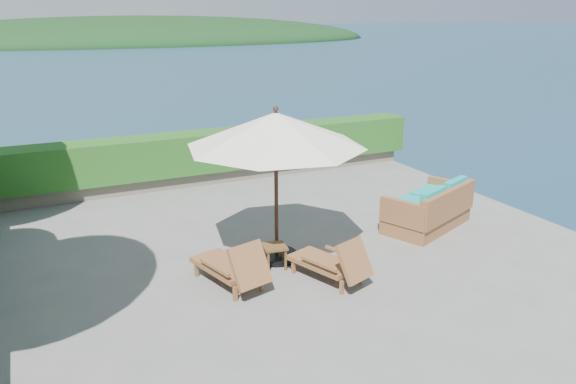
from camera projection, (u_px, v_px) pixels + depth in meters
name	position (u px, v px, depth m)	size (l,w,h in m)	color
ground	(292.00, 264.00, 10.12)	(12.00, 12.00, 0.00)	gray
foundation	(292.00, 339.00, 10.60)	(12.00, 12.00, 3.00)	#585046
offshore_island	(141.00, 41.00, 141.61)	(126.00, 57.60, 12.60)	black
planter_wall_far	(200.00, 176.00, 14.88)	(12.00, 0.60, 0.36)	slate
hedge_far	(199.00, 152.00, 14.68)	(12.40, 0.90, 1.00)	#154814
patio_umbrella	(276.00, 131.00, 9.61)	(3.74, 3.74, 2.83)	black
lounge_left	(233.00, 266.00, 9.21)	(1.00, 1.63, 0.88)	#905C34
lounge_right	(333.00, 262.00, 9.40)	(1.05, 1.57, 0.84)	#905C34
side_table	(275.00, 249.00, 9.89)	(0.46, 0.46, 0.43)	brown
wicker_loveseat	(430.00, 210.00, 11.73)	(2.30, 1.76, 1.01)	#905C34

